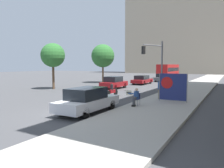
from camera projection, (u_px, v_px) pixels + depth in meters
ground_plane at (77, 113)px, 13.12m from camera, size 160.00×160.00×0.00m
sidewalk_curb at (189, 90)px, 24.31m from camera, size 4.41×90.00×0.17m
building_backdrop_far at (201, 14)px, 74.53m from camera, size 52.00×12.00×40.64m
seated_protester at (136, 96)px, 14.67m from camera, size 0.94×0.77×1.18m
jogger_on_sidewalk at (160, 89)px, 17.55m from camera, size 0.34×0.34×1.61m
protest_banner at (173, 87)px, 16.25m from camera, size 2.09×0.06×2.10m
traffic_light_pole at (154, 58)px, 22.01m from camera, size 2.61×2.38×5.04m
parked_car_curbside at (88, 100)px, 13.27m from camera, size 1.83×4.69×1.53m
car_on_road_nearest at (114, 83)px, 26.95m from camera, size 1.81×4.23×1.52m
car_on_road_midblock at (142, 80)px, 33.28m from camera, size 1.82×4.80×1.35m
car_on_road_distant at (162, 77)px, 39.16m from camera, size 1.80×4.68×1.40m
city_bus_on_road at (168, 70)px, 52.50m from camera, size 2.54×11.44×3.08m
motorcycle_on_road at (112, 91)px, 20.21m from camera, size 0.28×2.08×1.17m
street_tree_near_curb at (53, 55)px, 26.30m from camera, size 2.89×2.89×5.54m
street_tree_midblock at (103, 56)px, 35.98m from camera, size 3.80×3.80×6.34m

